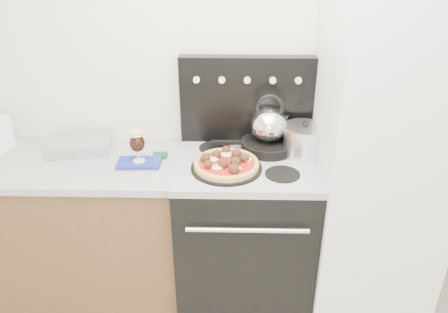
{
  "coord_description": "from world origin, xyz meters",
  "views": [
    {
      "loc": [
        0.01,
        -0.92,
        2.02
      ],
      "look_at": [
        -0.04,
        1.05,
        1.01
      ],
      "focal_mm": 35.0,
      "sensor_mm": 36.0,
      "label": 1
    }
  ],
  "objects_px": {
    "pizza_pan": "(226,168)",
    "tea_kettle": "(269,122)",
    "skillet": "(268,145)",
    "stock_pot": "(304,141)",
    "base_cabinet": "(62,228)",
    "pizza": "(226,163)",
    "fridge": "(379,159)",
    "beer_glass": "(137,146)",
    "stove_body": "(245,232)",
    "oven_mitt": "(139,163)"
  },
  "relations": [
    {
      "from": "base_cabinet",
      "to": "fridge",
      "type": "relative_size",
      "value": 0.76
    },
    {
      "from": "fridge",
      "to": "stock_pot",
      "type": "xyz_separation_m",
      "value": [
        -0.39,
        0.1,
        0.05
      ]
    },
    {
      "from": "fridge",
      "to": "skillet",
      "type": "xyz_separation_m",
      "value": [
        -0.58,
        0.16,
        -0.0
      ]
    },
    {
      "from": "skillet",
      "to": "stove_body",
      "type": "bearing_deg",
      "value": -131.69
    },
    {
      "from": "oven_mitt",
      "to": "beer_glass",
      "type": "bearing_deg",
      "value": 0.0
    },
    {
      "from": "stove_body",
      "to": "stock_pot",
      "type": "distance_m",
      "value": 0.65
    },
    {
      "from": "oven_mitt",
      "to": "tea_kettle",
      "type": "relative_size",
      "value": 1.01
    },
    {
      "from": "oven_mitt",
      "to": "pizza_pan",
      "type": "bearing_deg",
      "value": -8.88
    },
    {
      "from": "base_cabinet",
      "to": "pizza_pan",
      "type": "xyz_separation_m",
      "value": [
        1.0,
        -0.12,
        0.5
      ]
    },
    {
      "from": "stock_pot",
      "to": "fridge",
      "type": "bearing_deg",
      "value": -14.96
    },
    {
      "from": "base_cabinet",
      "to": "tea_kettle",
      "type": "distance_m",
      "value": 1.4
    },
    {
      "from": "fridge",
      "to": "pizza_pan",
      "type": "bearing_deg",
      "value": -175.12
    },
    {
      "from": "stock_pot",
      "to": "skillet",
      "type": "bearing_deg",
      "value": 162.29
    },
    {
      "from": "stove_body",
      "to": "beer_glass",
      "type": "xyz_separation_m",
      "value": [
        -0.58,
        -0.02,
        0.57
      ]
    },
    {
      "from": "fridge",
      "to": "pizza",
      "type": "relative_size",
      "value": 5.6
    },
    {
      "from": "beer_glass",
      "to": "tea_kettle",
      "type": "height_order",
      "value": "tea_kettle"
    },
    {
      "from": "base_cabinet",
      "to": "oven_mitt",
      "type": "relative_size",
      "value": 6.25
    },
    {
      "from": "stove_body",
      "to": "skillet",
      "type": "bearing_deg",
      "value": 48.31
    },
    {
      "from": "base_cabinet",
      "to": "beer_glass",
      "type": "distance_m",
      "value": 0.78
    },
    {
      "from": "skillet",
      "to": "stock_pot",
      "type": "relative_size",
      "value": 1.36
    },
    {
      "from": "tea_kettle",
      "to": "stock_pot",
      "type": "distance_m",
      "value": 0.22
    },
    {
      "from": "beer_glass",
      "to": "stock_pot",
      "type": "bearing_deg",
      "value": 6.24
    },
    {
      "from": "stove_body",
      "to": "tea_kettle",
      "type": "xyz_separation_m",
      "value": [
        0.12,
        0.14,
        0.65
      ]
    },
    {
      "from": "pizza",
      "to": "skillet",
      "type": "height_order",
      "value": "pizza"
    },
    {
      "from": "pizza_pan",
      "to": "oven_mitt",
      "type": "bearing_deg",
      "value": 171.12
    },
    {
      "from": "base_cabinet",
      "to": "beer_glass",
      "type": "xyz_separation_m",
      "value": [
        0.52,
        -0.04,
        0.58
      ]
    },
    {
      "from": "stock_pot",
      "to": "pizza",
      "type": "bearing_deg",
      "value": -157.78
    },
    {
      "from": "stock_pot",
      "to": "tea_kettle",
      "type": "bearing_deg",
      "value": 162.29
    },
    {
      "from": "tea_kettle",
      "to": "stove_body",
      "type": "bearing_deg",
      "value": -125.86
    },
    {
      "from": "base_cabinet",
      "to": "fridge",
      "type": "distance_m",
      "value": 1.88
    },
    {
      "from": "tea_kettle",
      "to": "fridge",
      "type": "bearing_deg",
      "value": -10.05
    },
    {
      "from": "pizza_pan",
      "to": "tea_kettle",
      "type": "height_order",
      "value": "tea_kettle"
    },
    {
      "from": "beer_glass",
      "to": "skillet",
      "type": "distance_m",
      "value": 0.73
    },
    {
      "from": "beer_glass",
      "to": "skillet",
      "type": "bearing_deg",
      "value": 12.65
    },
    {
      "from": "stove_body",
      "to": "stock_pot",
      "type": "height_order",
      "value": "stock_pot"
    },
    {
      "from": "pizza",
      "to": "stock_pot",
      "type": "bearing_deg",
      "value": 22.22
    },
    {
      "from": "stove_body",
      "to": "beer_glass",
      "type": "distance_m",
      "value": 0.82
    },
    {
      "from": "pizza",
      "to": "beer_glass",
      "type": "bearing_deg",
      "value": 171.12
    },
    {
      "from": "base_cabinet",
      "to": "skillet",
      "type": "height_order",
      "value": "skillet"
    },
    {
      "from": "stove_body",
      "to": "beer_glass",
      "type": "relative_size",
      "value": 4.93
    },
    {
      "from": "fridge",
      "to": "pizza",
      "type": "bearing_deg",
      "value": -175.12
    },
    {
      "from": "stove_body",
      "to": "oven_mitt",
      "type": "xyz_separation_m",
      "value": [
        -0.58,
        -0.02,
        0.47
      ]
    },
    {
      "from": "stove_body",
      "to": "oven_mitt",
      "type": "distance_m",
      "value": 0.75
    },
    {
      "from": "pizza",
      "to": "skillet",
      "type": "xyz_separation_m",
      "value": [
        0.23,
        0.23,
        -0.01
      ]
    },
    {
      "from": "stove_body",
      "to": "skillet",
      "type": "distance_m",
      "value": 0.54
    },
    {
      "from": "tea_kettle",
      "to": "pizza",
      "type": "bearing_deg",
      "value": -129.02
    },
    {
      "from": "stove_body",
      "to": "fridge",
      "type": "distance_m",
      "value": 0.87
    },
    {
      "from": "base_cabinet",
      "to": "beer_glass",
      "type": "relative_size",
      "value": 8.13
    },
    {
      "from": "fridge",
      "to": "beer_glass",
      "type": "xyz_separation_m",
      "value": [
        -1.28,
        0.01,
        0.06
      ]
    },
    {
      "from": "pizza_pan",
      "to": "tea_kettle",
      "type": "relative_size",
      "value": 1.63
    }
  ]
}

